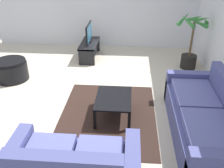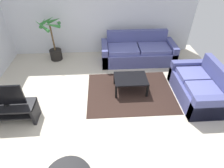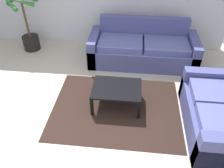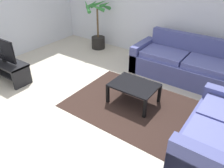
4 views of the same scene
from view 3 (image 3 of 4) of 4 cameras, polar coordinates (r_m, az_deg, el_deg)
ground_plane at (r=3.66m, az=-10.95°, el=-13.17°), size 6.60×6.60×0.00m
couch_main at (r=5.09m, az=7.61°, el=8.57°), size 2.28×0.90×0.90m
couch_loveseat at (r=3.88m, az=25.21°, el=-6.94°), size 0.90×1.58×0.90m
coffee_table at (r=3.88m, az=1.20°, el=-1.51°), size 0.82×0.61×0.38m
area_rug at (r=4.03m, az=1.01°, el=-5.96°), size 2.20×1.70×0.01m
potted_palm at (r=5.74m, az=-20.22°, el=13.07°), size 0.75×0.78×1.35m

